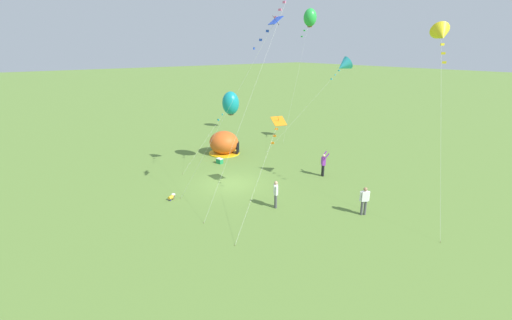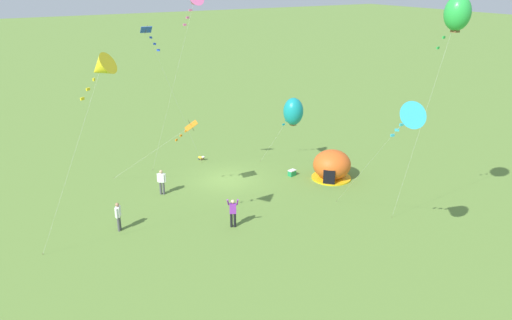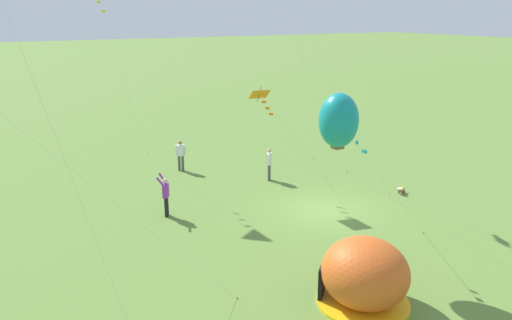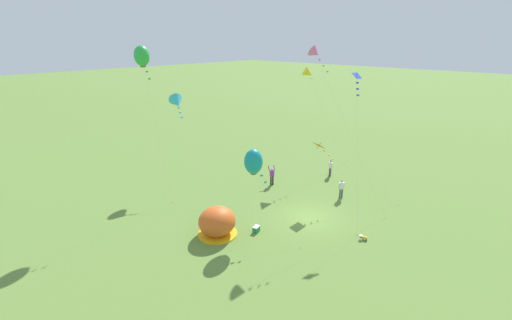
{
  "view_description": "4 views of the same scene",
  "coord_description": "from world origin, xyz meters",
  "px_view_note": "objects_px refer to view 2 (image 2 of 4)",
  "views": [
    {
      "loc": [
        19.18,
        -12.35,
        9.31
      ],
      "look_at": [
        0.99,
        1.44,
        1.77
      ],
      "focal_mm": 24.0,
      "sensor_mm": 36.0,
      "label": 1
    },
    {
      "loc": [
        14.55,
        29.19,
        13.83
      ],
      "look_at": [
        0.12,
        4.35,
        2.95
      ],
      "focal_mm": 35.0,
      "sensor_mm": 36.0,
      "label": 2
    },
    {
      "loc": [
        -16.6,
        12.88,
        8.54
      ],
      "look_at": [
        0.19,
        3.44,
        2.8
      ],
      "focal_mm": 35.0,
      "sensor_mm": 36.0,
      "label": 3
    },
    {
      "loc": [
        -20.39,
        -13.14,
        13.31
      ],
      "look_at": [
        -0.75,
        5.15,
        3.77
      ],
      "focal_mm": 24.0,
      "sensor_mm": 36.0,
      "label": 4
    }
  ],
  "objects_px": {
    "person_with_toddler": "(118,215)",
    "toddler_crawling": "(201,158)",
    "popup_tent": "(332,165)",
    "kite_blue": "(151,39)",
    "cooler_box": "(292,173)",
    "person_watching_sky": "(162,181)",
    "kite_yellow": "(101,68)",
    "person_center_field": "(233,211)",
    "kite_orange": "(188,128)",
    "kite_pink": "(194,2)",
    "kite_teal": "(293,112)",
    "kite_cyan": "(407,118)",
    "kite_green": "(457,13)"
  },
  "relations": [
    {
      "from": "toddler_crawling",
      "to": "cooler_box",
      "type": "bearing_deg",
      "value": 124.78
    },
    {
      "from": "kite_pink",
      "to": "kite_cyan",
      "type": "xyz_separation_m",
      "value": [
        -5.06,
        11.64,
        -4.57
      ]
    },
    {
      "from": "cooler_box",
      "to": "kite_orange",
      "type": "relative_size",
      "value": 0.09
    },
    {
      "from": "toddler_crawling",
      "to": "kite_yellow",
      "type": "relative_size",
      "value": 0.05
    },
    {
      "from": "kite_cyan",
      "to": "kite_orange",
      "type": "bearing_deg",
      "value": -66.79
    },
    {
      "from": "person_center_field",
      "to": "kite_green",
      "type": "bearing_deg",
      "value": 142.43
    },
    {
      "from": "person_watching_sky",
      "to": "kite_green",
      "type": "xyz_separation_m",
      "value": [
        -10.53,
        12.96,
        11.04
      ]
    },
    {
      "from": "person_with_toddler",
      "to": "kite_orange",
      "type": "distance_m",
      "value": 6.83
    },
    {
      "from": "cooler_box",
      "to": "person_watching_sky",
      "type": "height_order",
      "value": "person_watching_sky"
    },
    {
      "from": "kite_pink",
      "to": "kite_cyan",
      "type": "bearing_deg",
      "value": 113.51
    },
    {
      "from": "toddler_crawling",
      "to": "kite_teal",
      "type": "distance_m",
      "value": 9.37
    },
    {
      "from": "kite_pink",
      "to": "kite_orange",
      "type": "height_order",
      "value": "kite_pink"
    },
    {
      "from": "cooler_box",
      "to": "kite_blue",
      "type": "bearing_deg",
      "value": -13.88
    },
    {
      "from": "cooler_box",
      "to": "kite_green",
      "type": "height_order",
      "value": "kite_green"
    },
    {
      "from": "kite_green",
      "to": "kite_orange",
      "type": "relative_size",
      "value": 2.0
    },
    {
      "from": "person_center_field",
      "to": "kite_teal",
      "type": "distance_m",
      "value": 8.71
    },
    {
      "from": "popup_tent",
      "to": "cooler_box",
      "type": "xyz_separation_m",
      "value": [
        2.15,
        -1.81,
        -0.78
      ]
    },
    {
      "from": "popup_tent",
      "to": "person_watching_sky",
      "type": "distance_m",
      "value": 11.88
    },
    {
      "from": "kite_pink",
      "to": "kite_green",
      "type": "bearing_deg",
      "value": 129.17
    },
    {
      "from": "kite_yellow",
      "to": "person_center_field",
      "type": "bearing_deg",
      "value": -171.13
    },
    {
      "from": "cooler_box",
      "to": "kite_orange",
      "type": "bearing_deg",
      "value": -2.4
    },
    {
      "from": "cooler_box",
      "to": "person_watching_sky",
      "type": "distance_m",
      "value": 9.4
    },
    {
      "from": "person_with_toddler",
      "to": "toddler_crawling",
      "type": "bearing_deg",
      "value": -137.36
    },
    {
      "from": "cooler_box",
      "to": "kite_yellow",
      "type": "relative_size",
      "value": 0.06
    },
    {
      "from": "cooler_box",
      "to": "person_with_toddler",
      "type": "bearing_deg",
      "value": 7.86
    },
    {
      "from": "person_with_toddler",
      "to": "person_center_field",
      "type": "height_order",
      "value": "person_center_field"
    },
    {
      "from": "kite_yellow",
      "to": "kite_orange",
      "type": "xyz_separation_m",
      "value": [
        -6.3,
        -6.09,
        -5.3
      ]
    },
    {
      "from": "popup_tent",
      "to": "kite_blue",
      "type": "bearing_deg",
      "value": -19.88
    },
    {
      "from": "kite_teal",
      "to": "kite_cyan",
      "type": "distance_m",
      "value": 11.86
    },
    {
      "from": "person_with_toddler",
      "to": "kite_pink",
      "type": "relative_size",
      "value": 0.13
    },
    {
      "from": "cooler_box",
      "to": "kite_yellow",
      "type": "distance_m",
      "value": 18.03
    },
    {
      "from": "kite_green",
      "to": "kite_orange",
      "type": "distance_m",
      "value": 16.45
    },
    {
      "from": "cooler_box",
      "to": "kite_blue",
      "type": "distance_m",
      "value": 13.55
    },
    {
      "from": "toddler_crawling",
      "to": "person_center_field",
      "type": "height_order",
      "value": "person_center_field"
    },
    {
      "from": "person_watching_sky",
      "to": "kite_pink",
      "type": "height_order",
      "value": "kite_pink"
    },
    {
      "from": "popup_tent",
      "to": "kite_pink",
      "type": "height_order",
      "value": "kite_pink"
    },
    {
      "from": "person_center_field",
      "to": "kite_orange",
      "type": "xyz_separation_m",
      "value": [
        0.45,
        -5.04,
        3.68
      ]
    },
    {
      "from": "toddler_crawling",
      "to": "person_watching_sky",
      "type": "relative_size",
      "value": 0.32
    },
    {
      "from": "person_with_toddler",
      "to": "kite_orange",
      "type": "bearing_deg",
      "value": -158.23
    },
    {
      "from": "person_with_toddler",
      "to": "kite_teal",
      "type": "distance_m",
      "value": 13.13
    },
    {
      "from": "toddler_crawling",
      "to": "kite_teal",
      "type": "bearing_deg",
      "value": 117.69
    },
    {
      "from": "person_center_field",
      "to": "kite_pink",
      "type": "relative_size",
      "value": 0.15
    },
    {
      "from": "kite_blue",
      "to": "kite_orange",
      "type": "distance_m",
      "value": 5.85
    },
    {
      "from": "kite_cyan",
      "to": "kite_yellow",
      "type": "bearing_deg",
      "value": -29.12
    },
    {
      "from": "person_center_field",
      "to": "kite_green",
      "type": "distance_m",
      "value": 15.44
    },
    {
      "from": "person_center_field",
      "to": "kite_blue",
      "type": "distance_m",
      "value": 11.55
    },
    {
      "from": "kite_yellow",
      "to": "kite_orange",
      "type": "height_order",
      "value": "kite_yellow"
    },
    {
      "from": "cooler_box",
      "to": "popup_tent",
      "type": "bearing_deg",
      "value": 139.82
    },
    {
      "from": "kite_teal",
      "to": "toddler_crawling",
      "type": "bearing_deg",
      "value": -62.31
    },
    {
      "from": "kite_yellow",
      "to": "kite_pink",
      "type": "bearing_deg",
      "value": -142.41
    }
  ]
}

